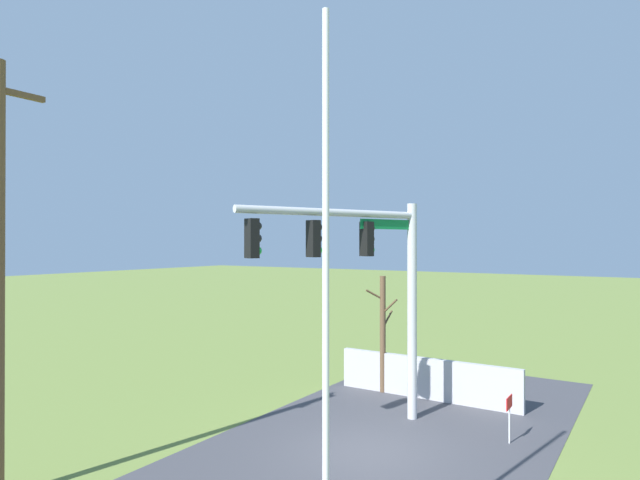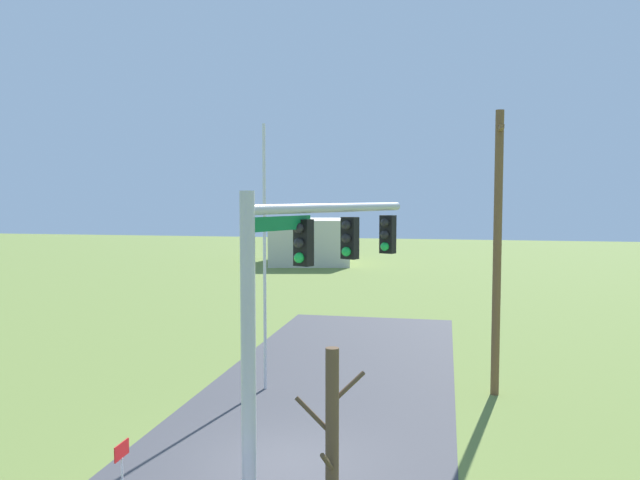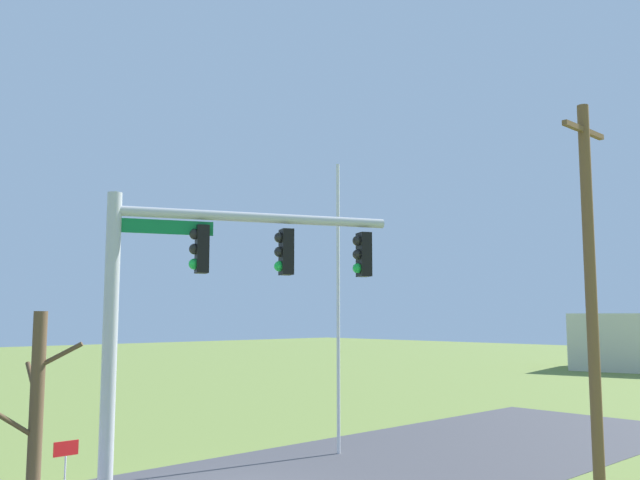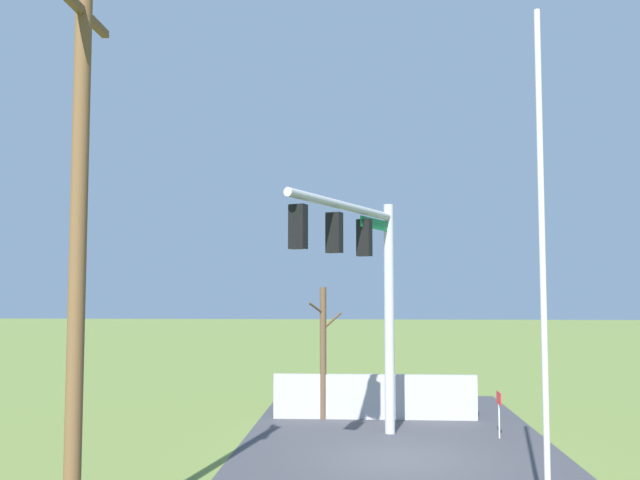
{
  "view_description": "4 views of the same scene",
  "coord_description": "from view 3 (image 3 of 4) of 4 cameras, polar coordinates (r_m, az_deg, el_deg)",
  "views": [
    {
      "loc": [
        -11.76,
        -6.08,
        5.18
      ],
      "look_at": [
        0.29,
        1.63,
        5.26
      ],
      "focal_mm": 29.87,
      "sensor_mm": 36.0,
      "label": 1
    },
    {
      "loc": [
        13.76,
        3.66,
        6.22
      ],
      "look_at": [
        0.4,
        0.94,
        5.29
      ],
      "focal_mm": 34.86,
      "sensor_mm": 36.0,
      "label": 2
    },
    {
      "loc": [
        8.89,
        12.2,
        3.96
      ],
      "look_at": [
        -0.63,
        2.12,
        5.53
      ],
      "focal_mm": 37.88,
      "sensor_mm": 36.0,
      "label": 3
    },
    {
      "loc": [
        -16.72,
        0.87,
        3.93
      ],
      "look_at": [
        0.84,
        1.91,
        5.2
      ],
      "focal_mm": 39.31,
      "sensor_mm": 36.0,
      "label": 4
    }
  ],
  "objects": [
    {
      "name": "bare_tree",
      "position": [
        11.02,
        -22.99,
        -15.8
      ],
      "size": [
        1.27,
        1.02,
        4.04
      ],
      "color": "brown",
      "rests_on": "ground_plane"
    },
    {
      "name": "road_surface",
      "position": [
        18.18,
        3.33,
        -19.02
      ],
      "size": [
        28.0,
        8.0,
        0.01
      ],
      "primitive_type": "cube",
      "color": "#3D3D42",
      "rests_on": "ground_plane"
    },
    {
      "name": "flagpole",
      "position": [
        20.1,
        1.55,
        -5.56
      ],
      "size": [
        0.1,
        0.1,
        8.55
      ],
      "primitive_type": "cylinder",
      "color": "silver",
      "rests_on": "ground_plane"
    },
    {
      "name": "signal_mast",
      "position": [
        13.66,
        -10.04,
        -4.21
      ],
      "size": [
        5.38,
        2.54,
        6.35
      ],
      "color": "#B2B5BA",
      "rests_on": "ground_plane"
    },
    {
      "name": "utility_pole",
      "position": [
        16.64,
        21.91,
        -3.73
      ],
      "size": [
        1.9,
        0.26,
        8.9
      ],
      "color": "brown",
      "rests_on": "ground_plane"
    },
    {
      "name": "distant_building",
      "position": [
        56.72,
        24.85,
        -7.77
      ],
      "size": [
        9.96,
        8.86,
        4.17
      ],
      "primitive_type": "cube",
      "rotation": [
        0.0,
        0.0,
        3.35
      ],
      "color": "beige",
      "rests_on": "ground_plane"
    },
    {
      "name": "open_sign",
      "position": [
        16.58,
        -20.69,
        -16.67
      ],
      "size": [
        0.56,
        0.04,
        1.22
      ],
      "color": "silver",
      "rests_on": "ground_plane"
    }
  ]
}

